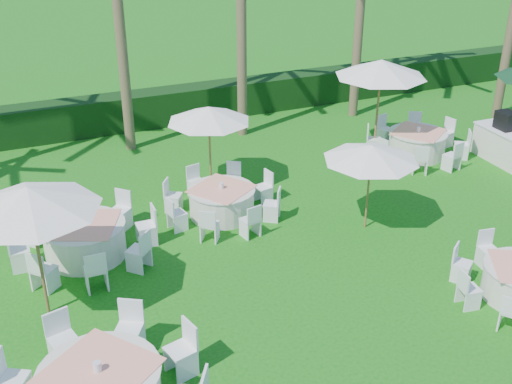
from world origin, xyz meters
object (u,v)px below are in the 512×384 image
banquet_table_d (85,239)px  banquet_table_e (222,201)px  umbrella_b (371,153)px  umbrella_a (29,199)px  umbrella_d (381,68)px  banquet_table_f (417,143)px  umbrella_c (209,114)px

banquet_table_d → banquet_table_e: banquet_table_d is taller
umbrella_b → banquet_table_d: bearing=168.4°
banquet_table_d → umbrella_a: bearing=-119.9°
banquet_table_e → umbrella_a: 5.73m
banquet_table_d → umbrella_d: (9.48, 2.67, 2.28)m
banquet_table_f → umbrella_d: bearing=145.7°
banquet_table_f → umbrella_c: bearing=177.6°
banquet_table_e → umbrella_a: (-4.67, -2.51, 2.18)m
banquet_table_e → banquet_table_f: 7.10m
umbrella_a → umbrella_c: 6.42m
banquet_table_f → umbrella_d: size_ratio=1.05×
banquet_table_e → umbrella_d: 6.66m
umbrella_b → banquet_table_f: bearing=40.3°
banquet_table_d → umbrella_b: umbrella_b is taller
umbrella_c → banquet_table_e: bearing=-99.2°
banquet_table_f → umbrella_a: (-11.64, -3.82, 2.16)m
banquet_table_d → banquet_table_e: bearing=9.9°
banquet_table_f → umbrella_c: umbrella_c is taller
umbrella_a → banquet_table_e: bearing=28.3°
umbrella_c → umbrella_d: 5.68m
banquet_table_d → umbrella_d: umbrella_d is taller
banquet_table_f → banquet_table_e: bearing=-169.4°
banquet_table_d → umbrella_b: bearing=-11.6°
umbrella_b → umbrella_c: (-2.83, 3.58, 0.18)m
banquet_table_f → umbrella_a: size_ratio=1.11×
umbrella_d → umbrella_b: bearing=-124.9°
umbrella_c → umbrella_d: size_ratio=0.81×
umbrella_a → umbrella_b: 7.79m
banquet_table_e → umbrella_a: umbrella_a is taller
umbrella_a → umbrella_c: umbrella_a is taller
banquet_table_e → banquet_table_d: bearing=-170.1°
umbrella_c → umbrella_b: bearing=-51.8°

